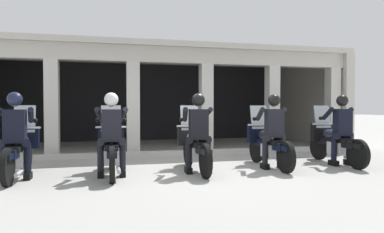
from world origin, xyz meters
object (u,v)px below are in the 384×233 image
at_px(police_officer_far_left, 15,128).
at_px(motorcycle_far_right, 333,142).
at_px(motorcycle_right, 267,144).
at_px(motorcycle_far_left, 20,150).
at_px(motorcycle_left, 111,149).
at_px(police_officer_right, 274,125).
at_px(police_officer_left, 111,127).
at_px(police_officer_center, 198,126).
at_px(motorcycle_center, 195,146).
at_px(police_officer_far_right, 342,124).

relative_size(police_officer_far_left, motorcycle_far_right, 0.78).
bearing_deg(motorcycle_right, motorcycle_far_left, -174.06).
relative_size(motorcycle_far_left, motorcycle_left, 1.00).
bearing_deg(motorcycle_far_right, police_officer_right, -164.12).
relative_size(police_officer_left, police_officer_center, 1.00).
height_order(motorcycle_left, police_officer_right, police_officer_right).
height_order(motorcycle_right, police_officer_right, police_officer_right).
bearing_deg(police_officer_right, motorcycle_far_right, 16.74).
relative_size(police_officer_far_left, motorcycle_right, 0.78).
height_order(police_officer_center, motorcycle_far_right, police_officer_center).
distance_m(motorcycle_left, motorcycle_far_right, 5.04).
distance_m(motorcycle_left, motorcycle_center, 1.68).
distance_m(police_officer_center, police_officer_far_right, 3.36).
xyz_separation_m(motorcycle_far_left, police_officer_center, (3.36, -0.42, 0.44)).
height_order(police_officer_left, motorcycle_center, police_officer_left).
relative_size(motorcycle_right, motorcycle_far_right, 1.00).
bearing_deg(police_officer_center, police_officer_far_right, 15.62).
height_order(police_officer_far_left, police_officer_right, same).
bearing_deg(motorcycle_right, police_officer_center, -161.19).
bearing_deg(motorcycle_far_left, motorcycle_right, 13.64).
xyz_separation_m(motorcycle_center, police_officer_center, (-0.00, -0.28, 0.44)).
xyz_separation_m(motorcycle_right, motorcycle_far_right, (1.68, 0.02, 0.00)).
distance_m(motorcycle_center, police_officer_far_right, 3.39).
bearing_deg(police_officer_far_right, motorcycle_left, -176.33).
bearing_deg(motorcycle_right, police_officer_right, -83.77).
relative_size(police_officer_left, motorcycle_far_right, 0.78).
height_order(police_officer_left, police_officer_right, same).
height_order(police_officer_left, motorcycle_far_right, police_officer_left).
height_order(police_officer_center, police_officer_far_right, same).
relative_size(motorcycle_left, police_officer_center, 1.29).
relative_size(police_officer_far_left, motorcycle_left, 0.78).
bearing_deg(motorcycle_right, police_officer_far_right, -2.43).
bearing_deg(police_officer_left, motorcycle_right, 19.78).
bearing_deg(motorcycle_center, motorcycle_right, 16.69).
bearing_deg(police_officer_center, motorcycle_center, 103.58).
distance_m(police_officer_left, police_officer_far_right, 5.04).
height_order(motorcycle_left, police_officer_far_right, police_officer_far_right).
xyz_separation_m(police_officer_right, motorcycle_far_right, (1.68, 0.30, -0.44)).
relative_size(police_officer_left, motorcycle_right, 0.78).
distance_m(police_officer_center, motorcycle_far_right, 3.41).
relative_size(motorcycle_center, motorcycle_far_right, 1.00).
distance_m(motorcycle_far_left, police_officer_far_right, 6.74).
xyz_separation_m(motorcycle_far_left, motorcycle_right, (5.04, -0.05, 0.00)).
distance_m(motorcycle_left, police_officer_left, 0.52).
relative_size(motorcycle_left, motorcycle_center, 1.00).
distance_m(police_officer_far_left, police_officer_left, 1.69).
height_order(motorcycle_far_left, police_officer_center, police_officer_center).
distance_m(motorcycle_left, motorcycle_right, 3.36).
xyz_separation_m(police_officer_far_left, police_officer_right, (5.04, -0.05, -0.00)).
height_order(police_officer_right, police_officer_far_right, same).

